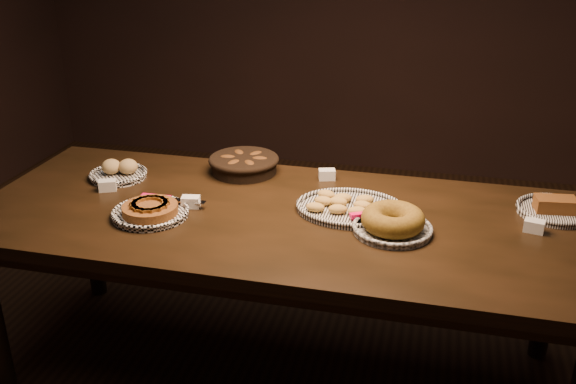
% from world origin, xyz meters
% --- Properties ---
extents(ground, '(5.00, 5.00, 0.00)m').
position_xyz_m(ground, '(0.00, 0.00, 0.00)').
color(ground, black).
rests_on(ground, ground).
extents(buffet_table, '(2.40, 1.00, 0.75)m').
position_xyz_m(buffet_table, '(0.00, 0.00, 0.68)').
color(buffet_table, black).
rests_on(buffet_table, ground).
extents(apple_tart_plate, '(0.33, 0.29, 0.06)m').
position_xyz_m(apple_tart_plate, '(-0.48, -0.14, 0.77)').
color(apple_tart_plate, white).
rests_on(apple_tart_plate, buffet_table).
extents(madeleine_platter, '(0.42, 0.34, 0.05)m').
position_xyz_m(madeleine_platter, '(0.25, 0.08, 0.77)').
color(madeleine_platter, black).
rests_on(madeleine_platter, buffet_table).
extents(bundt_cake_plate, '(0.31, 0.33, 0.09)m').
position_xyz_m(bundt_cake_plate, '(0.43, -0.06, 0.79)').
color(bundt_cake_plate, black).
rests_on(bundt_cake_plate, buffet_table).
extents(croissant_basket, '(0.34, 0.34, 0.08)m').
position_xyz_m(croissant_basket, '(-0.27, 0.37, 0.79)').
color(croissant_basket, black).
rests_on(croissant_basket, buffet_table).
extents(bread_roll_plate, '(0.25, 0.25, 0.08)m').
position_xyz_m(bread_roll_plate, '(-0.78, 0.19, 0.78)').
color(bread_roll_plate, white).
rests_on(bread_roll_plate, buffet_table).
extents(loaf_plate, '(0.29, 0.29, 0.07)m').
position_xyz_m(loaf_plate, '(1.02, 0.25, 0.77)').
color(loaf_plate, black).
rests_on(loaf_plate, buffet_table).
extents(tent_cards, '(1.76, 0.49, 0.04)m').
position_xyz_m(tent_cards, '(0.07, 0.08, 0.77)').
color(tent_cards, white).
rests_on(tent_cards, buffet_table).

